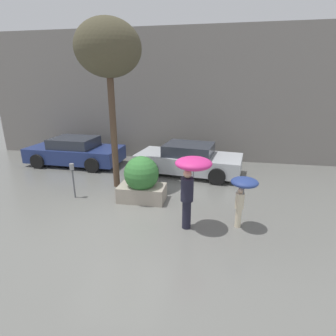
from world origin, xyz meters
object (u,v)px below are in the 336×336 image
at_px(person_child, 243,189).
at_px(street_tree, 108,50).
at_px(parked_car_far, 75,152).
at_px(person_adult, 191,175).
at_px(parking_meter, 73,173).
at_px(parked_car_near, 189,160).
at_px(planter_box, 142,180).

relative_size(person_child, street_tree, 0.25).
bearing_deg(person_child, parked_car_far, -162.84).
distance_m(person_child, street_tree, 5.90).
xyz_separation_m(person_adult, parked_car_far, (-5.78, 4.72, -0.89)).
relative_size(person_child, parking_meter, 1.19).
relative_size(person_child, parked_car_near, 0.31).
bearing_deg(parking_meter, planter_box, 5.25).
relative_size(parked_car_near, street_tree, 0.80).
bearing_deg(street_tree, parked_car_far, 141.56).
height_order(person_adult, parked_car_far, person_adult).
bearing_deg(parked_car_near, planter_box, 165.60).
xyz_separation_m(person_child, street_tree, (-4.22, 2.21, 3.49)).
xyz_separation_m(planter_box, street_tree, (-1.24, 1.01, 3.89)).
distance_m(person_adult, parked_car_far, 7.52).
distance_m(planter_box, parked_car_near, 3.15).
bearing_deg(person_adult, parking_meter, 171.41).
bearing_deg(person_child, parked_car_near, 162.93).
distance_m(person_child, parked_car_near, 4.50).
bearing_deg(parking_meter, street_tree, 50.85).
xyz_separation_m(planter_box, person_adult, (1.69, -1.44, 0.78)).
height_order(planter_box, street_tree, street_tree).
xyz_separation_m(person_adult, person_child, (1.28, 0.25, -0.38)).
bearing_deg(parked_car_far, street_tree, -126.46).
height_order(planter_box, person_adult, person_adult).
height_order(person_adult, person_child, person_adult).
xyz_separation_m(planter_box, parked_car_far, (-4.09, 3.27, -0.11)).
distance_m(person_child, parking_meter, 5.31).
height_order(parked_car_far, parking_meter, parked_car_far).
bearing_deg(parked_car_near, person_child, -148.73).
height_order(person_child, parking_meter, person_child).
height_order(person_adult, street_tree, street_tree).
bearing_deg(parking_meter, person_child, -10.74).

